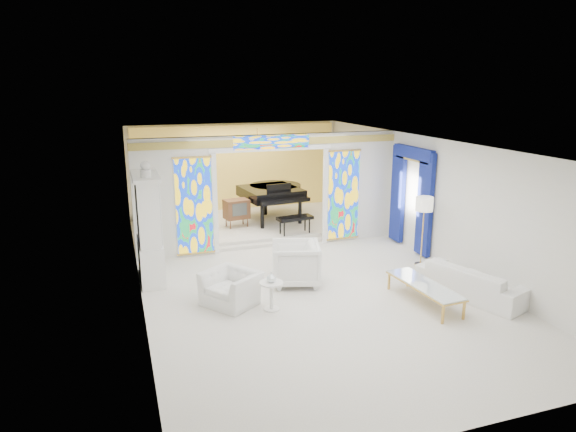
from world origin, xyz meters
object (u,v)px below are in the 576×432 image
object	(u,v)px
armchair_left	(231,288)
sofa	(472,281)
grand_piano	(274,192)
armchair_right	(295,263)
coffee_table	(425,285)
tv_console	(237,209)
china_cabinet	(149,229)

from	to	relation	value
armchair_left	sofa	size ratio (longest dim) A/B	0.45
armchair_left	grand_piano	bearing A→B (deg)	118.66
armchair_right	coffee_table	xyz separation A→B (m)	(2.07, -1.81, -0.08)
armchair_right	tv_console	world-z (taller)	tv_console
china_cabinet	armchair_left	xyz separation A→B (m)	(1.40, -1.86, -0.84)
sofa	coffee_table	world-z (taller)	sofa
sofa	tv_console	bearing A→B (deg)	10.71
armchair_left	armchair_right	size ratio (longest dim) A/B	1.00
grand_piano	tv_console	size ratio (longest dim) A/B	4.01
armchair_left	coffee_table	bearing A→B (deg)	35.37
grand_piano	china_cabinet	bearing A→B (deg)	-144.77
grand_piano	coffee_table	bearing A→B (deg)	-87.96
china_cabinet	armchair_right	xyz separation A→B (m)	(2.96, -1.26, -0.70)
sofa	armchair_right	bearing A→B (deg)	41.60
grand_piano	tv_console	xyz separation A→B (m)	(-1.30, -0.54, -0.31)
armchair_right	coffee_table	world-z (taller)	armchair_right
armchair_left	armchair_right	distance (m)	1.68
coffee_table	tv_console	size ratio (longest dim) A/B	2.37
china_cabinet	grand_piano	xyz separation A→B (m)	(3.96, 3.60, -0.16)
tv_console	grand_piano	bearing A→B (deg)	13.10
china_cabinet	tv_console	size ratio (longest dim) A/B	3.37
sofa	tv_console	xyz separation A→B (m)	(-3.51, 6.12, 0.37)
china_cabinet	armchair_right	distance (m)	3.29
china_cabinet	sofa	size ratio (longest dim) A/B	1.21
china_cabinet	armchair_left	size ratio (longest dim) A/B	2.66
coffee_table	china_cabinet	bearing A→B (deg)	148.56
armchair_left	tv_console	xyz separation A→B (m)	(1.26, 4.92, 0.37)
sofa	tv_console	distance (m)	7.06
armchair_right	sofa	distance (m)	3.68
china_cabinet	coffee_table	world-z (taller)	china_cabinet
sofa	grand_piano	bearing A→B (deg)	-0.81
armchair_right	coffee_table	size ratio (longest dim) A/B	0.54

